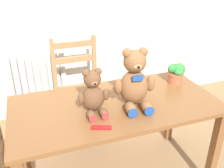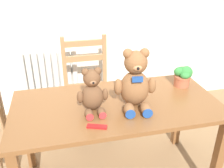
# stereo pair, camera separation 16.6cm
# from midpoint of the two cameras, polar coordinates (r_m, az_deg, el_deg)

# --- Properties ---
(radiator) EXTENTS (0.64, 0.10, 0.76)m
(radiator) POSITION_cam_midpoint_polar(r_m,az_deg,el_deg) (2.95, -12.17, -0.43)
(radiator) COLOR silver
(radiator) RESTS_ON ground_plane
(dining_table) EXTENTS (1.48, 0.73, 0.73)m
(dining_table) POSITION_cam_midpoint_polar(r_m,az_deg,el_deg) (1.84, 3.61, -7.21)
(dining_table) COLOR brown
(dining_table) RESTS_ON ground_plane
(wooden_chair_behind) EXTENTS (0.46, 0.41, 0.99)m
(wooden_chair_behind) POSITION_cam_midpoint_polar(r_m,az_deg,el_deg) (2.55, -3.79, -0.86)
(wooden_chair_behind) COLOR #997047
(wooden_chair_behind) RESTS_ON ground_plane
(teddy_bear_left) EXTENTS (0.21, 0.21, 0.30)m
(teddy_bear_left) POSITION_cam_midpoint_polar(r_m,az_deg,el_deg) (1.65, -1.59, -2.10)
(teddy_bear_left) COLOR brown
(teddy_bear_left) RESTS_ON dining_table
(teddy_bear_right) EXTENTS (0.29, 0.30, 0.41)m
(teddy_bear_right) POSITION_cam_midpoint_polar(r_m,az_deg,el_deg) (1.70, 8.16, 0.30)
(teddy_bear_right) COLOR brown
(teddy_bear_right) RESTS_ON dining_table
(potted_plant) EXTENTS (0.15, 0.14, 0.17)m
(potted_plant) POSITION_cam_midpoint_polar(r_m,az_deg,el_deg) (2.10, 18.12, 1.83)
(potted_plant) COLOR #B25B3D
(potted_plant) RESTS_ON dining_table
(chocolate_bar) EXTENTS (0.13, 0.08, 0.01)m
(chocolate_bar) POSITION_cam_midpoint_polar(r_m,az_deg,el_deg) (1.54, -0.34, -9.81)
(chocolate_bar) COLOR red
(chocolate_bar) RESTS_ON dining_table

